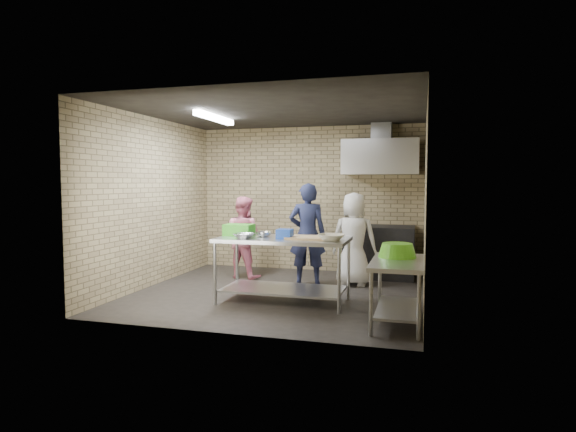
{
  "coord_description": "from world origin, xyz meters",
  "views": [
    {
      "loc": [
        2.06,
        -6.77,
        1.66
      ],
      "look_at": [
        0.1,
        0.2,
        1.15
      ],
      "focal_mm": 29.79,
      "sensor_mm": 36.0,
      "label": 1
    }
  ],
  "objects_px": {
    "bottle_red": "(384,162)",
    "woman_pink": "(243,237)",
    "prep_table": "(283,270)",
    "green_basin": "(397,250)",
    "bottle_green": "(407,162)",
    "woman_white": "(354,239)",
    "side_counter": "(397,292)",
    "blue_tub": "(285,234)",
    "green_crate": "(239,230)",
    "stove": "(379,252)",
    "man_navy": "(307,234)"
  },
  "relations": [
    {
      "from": "bottle_red",
      "to": "woman_pink",
      "type": "relative_size",
      "value": 0.13
    },
    {
      "from": "woman_white",
      "to": "green_crate",
      "type": "bearing_deg",
      "value": 40.71
    },
    {
      "from": "woman_pink",
      "to": "woman_white",
      "type": "relative_size",
      "value": 0.94
    },
    {
      "from": "green_crate",
      "to": "woman_pink",
      "type": "xyz_separation_m",
      "value": [
        -0.45,
        1.32,
        -0.27
      ]
    },
    {
      "from": "green_crate",
      "to": "bottle_green",
      "type": "xyz_separation_m",
      "value": [
        2.28,
        2.25,
        1.04
      ]
    },
    {
      "from": "prep_table",
      "to": "green_basin",
      "type": "distance_m",
      "value": 1.64
    },
    {
      "from": "stove",
      "to": "prep_table",
      "type": "bearing_deg",
      "value": -117.81
    },
    {
      "from": "green_basin",
      "to": "woman_pink",
      "type": "bearing_deg",
      "value": 146.35
    },
    {
      "from": "woman_pink",
      "to": "blue_tub",
      "type": "bearing_deg",
      "value": 139.43
    },
    {
      "from": "side_counter",
      "to": "woman_pink",
      "type": "bearing_deg",
      "value": 143.04
    },
    {
      "from": "blue_tub",
      "to": "bottle_red",
      "type": "xyz_separation_m",
      "value": [
        1.13,
        2.47,
        1.07
      ]
    },
    {
      "from": "blue_tub",
      "to": "man_navy",
      "type": "height_order",
      "value": "man_navy"
    },
    {
      "from": "side_counter",
      "to": "man_navy",
      "type": "bearing_deg",
      "value": 129.51
    },
    {
      "from": "bottle_green",
      "to": "bottle_red",
      "type": "bearing_deg",
      "value": 180.0
    },
    {
      "from": "blue_tub",
      "to": "man_navy",
      "type": "distance_m",
      "value": 1.34
    },
    {
      "from": "bottle_red",
      "to": "woman_pink",
      "type": "height_order",
      "value": "bottle_red"
    },
    {
      "from": "green_crate",
      "to": "bottle_green",
      "type": "height_order",
      "value": "bottle_green"
    },
    {
      "from": "man_navy",
      "to": "stove",
      "type": "bearing_deg",
      "value": -152.81
    },
    {
      "from": "woman_pink",
      "to": "prep_table",
      "type": "bearing_deg",
      "value": 140.12
    },
    {
      "from": "green_basin",
      "to": "woman_pink",
      "type": "distance_m",
      "value": 3.26
    },
    {
      "from": "stove",
      "to": "green_basin",
      "type": "relative_size",
      "value": 2.61
    },
    {
      "from": "prep_table",
      "to": "woman_pink",
      "type": "distance_m",
      "value": 1.86
    },
    {
      "from": "side_counter",
      "to": "stove",
      "type": "height_order",
      "value": "stove"
    },
    {
      "from": "green_basin",
      "to": "bottle_green",
      "type": "distance_m",
      "value": 2.98
    },
    {
      "from": "prep_table",
      "to": "bottle_red",
      "type": "distance_m",
      "value": 3.08
    },
    {
      "from": "blue_tub",
      "to": "woman_white",
      "type": "xyz_separation_m",
      "value": [
        0.74,
        1.46,
        -0.21
      ]
    },
    {
      "from": "side_counter",
      "to": "bottle_red",
      "type": "xyz_separation_m",
      "value": [
        -0.4,
        2.99,
        1.65
      ]
    },
    {
      "from": "prep_table",
      "to": "green_crate",
      "type": "height_order",
      "value": "green_crate"
    },
    {
      "from": "woman_white",
      "to": "woman_pink",
      "type": "bearing_deg",
      "value": -1.34
    },
    {
      "from": "blue_tub",
      "to": "woman_white",
      "type": "distance_m",
      "value": 1.65
    },
    {
      "from": "side_counter",
      "to": "woman_white",
      "type": "relative_size",
      "value": 0.8
    },
    {
      "from": "prep_table",
      "to": "bottle_green",
      "type": "relative_size",
      "value": 11.97
    },
    {
      "from": "prep_table",
      "to": "woman_pink",
      "type": "xyz_separation_m",
      "value": [
        -1.15,
        1.44,
        0.26
      ]
    },
    {
      "from": "stove",
      "to": "bottle_red",
      "type": "height_order",
      "value": "bottle_red"
    },
    {
      "from": "green_crate",
      "to": "bottle_red",
      "type": "height_order",
      "value": "bottle_red"
    },
    {
      "from": "bottle_green",
      "to": "woman_white",
      "type": "relative_size",
      "value": 0.1
    },
    {
      "from": "stove",
      "to": "man_navy",
      "type": "distance_m",
      "value": 1.45
    },
    {
      "from": "woman_white",
      "to": "bottle_red",
      "type": "bearing_deg",
      "value": -110.04
    },
    {
      "from": "side_counter",
      "to": "stove",
      "type": "xyz_separation_m",
      "value": [
        -0.45,
        2.75,
        0.08
      ]
    },
    {
      "from": "blue_tub",
      "to": "woman_pink",
      "type": "height_order",
      "value": "woman_pink"
    },
    {
      "from": "green_crate",
      "to": "bottle_green",
      "type": "bearing_deg",
      "value": 44.72
    },
    {
      "from": "prep_table",
      "to": "bottle_red",
      "type": "xyz_separation_m",
      "value": [
        1.18,
        2.37,
        1.58
      ]
    },
    {
      "from": "stove",
      "to": "bottle_red",
      "type": "relative_size",
      "value": 6.67
    },
    {
      "from": "prep_table",
      "to": "green_basin",
      "type": "xyz_separation_m",
      "value": [
        1.56,
        -0.37,
        0.39
      ]
    },
    {
      "from": "side_counter",
      "to": "blue_tub",
      "type": "xyz_separation_m",
      "value": [
        -1.53,
        0.52,
        0.59
      ]
    },
    {
      "from": "side_counter",
      "to": "blue_tub",
      "type": "height_order",
      "value": "blue_tub"
    },
    {
      "from": "green_crate",
      "to": "man_navy",
      "type": "bearing_deg",
      "value": 56.21
    },
    {
      "from": "prep_table",
      "to": "bottle_red",
      "type": "bearing_deg",
      "value": 63.65
    },
    {
      "from": "prep_table",
      "to": "bottle_green",
      "type": "distance_m",
      "value": 3.25
    },
    {
      "from": "green_basin",
      "to": "man_navy",
      "type": "distance_m",
      "value": 2.2
    }
  ]
}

